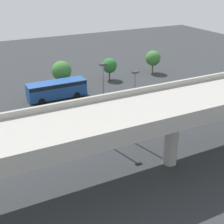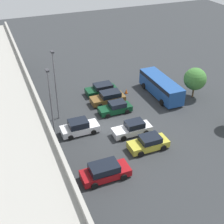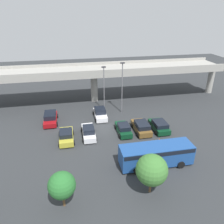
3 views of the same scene
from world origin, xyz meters
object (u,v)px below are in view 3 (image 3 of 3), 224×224
object	(u,v)px
parked_car_2	(89,132)
parked_car_4	(123,129)
parked_car_3	(100,114)
tree_front_centre	(62,185)
traffic_cone	(159,140)
tree_front_right	(152,170)
lamp_post_mid_lot	(104,86)
parked_car_5	(141,127)
parked_car_0	(50,118)
lamp_post_near_aisle	(122,85)
parked_car_6	(159,126)
parked_car_1	(66,136)
shuttle_bus	(156,153)

from	to	relation	value
parked_car_2	parked_car_4	size ratio (longest dim) A/B	1.08
parked_car_3	parked_car_4	distance (m)	6.32
tree_front_centre	traffic_cone	distance (m)	15.65
parked_car_2	tree_front_right	distance (m)	13.07
lamp_post_mid_lot	tree_front_centre	xyz separation A→B (m)	(-7.28, -20.46, -2.26)
parked_car_5	traffic_cone	size ratio (longest dim) A/B	6.72
lamp_post_mid_lot	tree_front_right	world-z (taller)	lamp_post_mid_lot
parked_car_0	tree_front_right	distance (m)	20.62
parked_car_3	parked_car_2	bearing A→B (deg)	-24.17
parked_car_2	parked_car_3	xyz separation A→B (m)	(2.56, 5.71, 0.04)
lamp_post_near_aisle	lamp_post_mid_lot	xyz separation A→B (m)	(-2.94, 1.30, -0.43)
parked_car_3	lamp_post_mid_lot	distance (m)	5.00
parked_car_0	lamp_post_mid_lot	bearing A→B (deg)	106.82
parked_car_2	parked_car_6	bearing A→B (deg)	-91.12
tree_front_right	traffic_cone	world-z (taller)	tree_front_right
parked_car_3	parked_car_6	world-z (taller)	parked_car_3
parked_car_4	lamp_post_mid_lot	xyz separation A→B (m)	(-1.45, 8.53, 4.07)
parked_car_5	tree_front_centre	bearing A→B (deg)	135.85
parked_car_6	traffic_cone	world-z (taller)	parked_car_6
parked_car_4	traffic_cone	xyz separation A→B (m)	(4.26, -3.49, -0.38)
parked_car_4	tree_front_centre	distance (m)	14.90
parked_car_0	tree_front_centre	world-z (taller)	tree_front_centre
traffic_cone	tree_front_centre	bearing A→B (deg)	-146.96
parked_car_0	parked_car_5	world-z (taller)	parked_car_0
parked_car_1	parked_car_2	xyz separation A→B (m)	(3.17, 0.44, 0.01)
parked_car_0	parked_car_6	xyz separation A→B (m)	(16.42, -5.87, -0.07)
parked_car_6	tree_front_right	bearing A→B (deg)	153.58
tree_front_right	parked_car_5	bearing A→B (deg)	75.79
lamp_post_near_aisle	lamp_post_mid_lot	distance (m)	3.24
parked_car_0	tree_front_centre	bearing A→B (deg)	6.78
parked_car_0	parked_car_3	size ratio (longest dim) A/B	1.08
shuttle_bus	tree_front_centre	bearing A→B (deg)	21.07
lamp_post_near_aisle	lamp_post_mid_lot	world-z (taller)	lamp_post_near_aisle
parked_car_5	tree_front_centre	distance (m)	16.59
parked_car_5	parked_car_4	bearing A→B (deg)	88.00
parked_car_0	parked_car_4	size ratio (longest dim) A/B	1.12
parked_car_2	shuttle_bus	world-z (taller)	shuttle_bus
lamp_post_mid_lot	tree_front_right	distance (m)	20.54
parked_car_0	parked_car_2	distance (m)	7.99
parked_car_4	shuttle_bus	size ratio (longest dim) A/B	0.50
tree_front_centre	traffic_cone	xyz separation A→B (m)	(13.00, 8.45, -2.18)
parked_car_1	lamp_post_near_aisle	bearing A→B (deg)	-52.22
tree_front_centre	tree_front_right	distance (m)	8.52
parked_car_3	parked_car_0	bearing A→B (deg)	-89.62
parked_car_0	parked_car_1	bearing A→B (deg)	21.96
tree_front_right	parked_car_4	bearing A→B (deg)	88.94
shuttle_bus	traffic_cone	xyz separation A→B (m)	(2.30, 4.33, -1.20)
parked_car_3	parked_car_5	distance (m)	7.95
parked_car_1	lamp_post_mid_lot	size ratio (longest dim) A/B	0.55
lamp_post_near_aisle	parked_car_0	bearing A→B (deg)	-172.90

